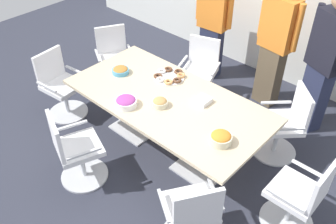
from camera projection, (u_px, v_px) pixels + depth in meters
ground_plane at (168, 146)px, 4.69m from camera, size 10.00×10.00×0.01m
conference_table at (168, 107)px, 4.30m from camera, size 2.40×1.20×0.75m
office_chair_0 at (191, 216)px, 3.38m from camera, size 0.74×0.74×0.91m
office_chair_1 at (299, 199)px, 3.53m from camera, size 0.54×0.54×0.91m
office_chair_2 at (284, 126)px, 4.36m from camera, size 0.76×0.76×0.91m
office_chair_3 at (199, 74)px, 5.25m from camera, size 0.69×0.69×0.91m
office_chair_4 at (115, 62)px, 5.52m from camera, size 0.74×0.74×0.91m
office_chair_5 at (61, 88)px, 4.99m from camera, size 0.60×0.60×0.91m
office_chair_6 at (75, 152)px, 4.02m from camera, size 0.69×0.69×0.91m
person_standing_0 at (213, 23)px, 5.47m from camera, size 0.61×0.25×1.70m
person_standing_1 at (276, 42)px, 4.85m from camera, size 0.62×0.28×1.83m
person_standing_2 at (325, 61)px, 4.41m from camera, size 0.59×0.38×1.87m
snack_bowl_pretzels at (121, 70)px, 4.62m from camera, size 0.21×0.21×0.08m
snack_bowl_candy_mix at (126, 102)px, 4.09m from camera, size 0.25×0.25×0.11m
snack_bowl_cookies at (160, 102)px, 4.08m from camera, size 0.17×0.17×0.09m
snack_bowl_chips_orange at (221, 138)px, 3.61m from camera, size 0.22×0.22×0.12m
donut_platter at (169, 76)px, 4.55m from camera, size 0.39×0.39×0.04m
napkin_pile at (202, 100)px, 4.14m from camera, size 0.17×0.17×0.06m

